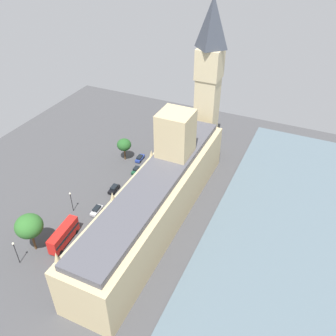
{
  "coord_description": "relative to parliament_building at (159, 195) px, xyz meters",
  "views": [
    {
      "loc": [
        -34.76,
        63.98,
        69.22
      ],
      "look_at": [
        1.0,
        -13.96,
        8.08
      ],
      "focal_mm": 38.29,
      "sensor_mm": 36.0,
      "label": 1
    }
  ],
  "objects": [
    {
      "name": "clock_tower",
      "position": [
        0.78,
        -38.28,
        18.59
      ],
      "size": [
        7.75,
        7.75,
        51.84
      ],
      "color": "#CCBA8E",
      "rests_on": "ground"
    },
    {
      "name": "plane_tree_kerbside",
      "position": [
        23.45,
        23.3,
        -0.3
      ],
      "size": [
        6.75,
        6.75,
        10.8
      ],
      "color": "brown",
      "rests_on": "ground"
    },
    {
      "name": "ground_plane",
      "position": [
        1.99,
        1.64,
        -8.2
      ],
      "size": [
        143.01,
        143.01,
        0.0
      ],
      "primitive_type": "plane",
      "color": "#424244"
    },
    {
      "name": "parliament_building",
      "position": [
        0.0,
        0.0,
        0.0
      ],
      "size": [
        13.84,
        68.17,
        27.51
      ],
      "color": "tan",
      "rests_on": "ground"
    },
    {
      "name": "street_lamp_by_river_gate",
      "position": [
        23.54,
        7.7,
        -3.62
      ],
      "size": [
        0.56,
        0.56,
        6.59
      ],
      "color": "black",
      "rests_on": "ground"
    },
    {
      "name": "river_thames",
      "position": [
        -33.98,
        1.64,
        -8.07
      ],
      "size": [
        41.05,
        128.71,
        0.25
      ],
      "primitive_type": "cube",
      "color": "slate",
      "rests_on": "ground"
    },
    {
      "name": "car_black_trailing",
      "position": [
        17.65,
        -4.76,
        -7.31
      ],
      "size": [
        2.12,
        4.57,
        1.74
      ],
      "rotation": [
        0.0,
        0.0,
        0.05
      ],
      "color": "black",
      "rests_on": "ground"
    },
    {
      "name": "plane_tree_opposite_hall",
      "position": [
        23.36,
        -21.29,
        -2.41
      ],
      "size": [
        4.8,
        4.8,
        7.87
      ],
      "color": "brown",
      "rests_on": "ground"
    },
    {
      "name": "car_blue_under_trees",
      "position": [
        18.43,
        -22.81,
        -7.31
      ],
      "size": [
        2.01,
        4.64,
        1.74
      ],
      "rotation": [
        0.0,
        0.0,
        3.2
      ],
      "color": "navy",
      "rests_on": "ground"
    },
    {
      "name": "street_lamp_slot_10",
      "position": [
        23.91,
        28.43,
        -3.39
      ],
      "size": [
        0.56,
        0.56,
        6.98
      ],
      "color": "black",
      "rests_on": "ground"
    },
    {
      "name": "car_dark_green_corner",
      "position": [
        16.22,
        -16.13,
        -7.31
      ],
      "size": [
        1.99,
        4.2,
        1.74
      ],
      "rotation": [
        0.0,
        0.0,
        0.06
      ],
      "color": "#19472D",
      "rests_on": "ground"
    },
    {
      "name": "car_silver_far_end",
      "position": [
        16.98,
        5.55,
        -7.31
      ],
      "size": [
        2.08,
        4.59,
        1.74
      ],
      "rotation": [
        0.0,
        0.0,
        0.05
      ],
      "color": "#B7B7BC",
      "rests_on": "ground"
    },
    {
      "name": "pedestrian_near_tower",
      "position": [
        8.46,
        -7.5,
        -7.52
      ],
      "size": [
        0.64,
        0.6,
        1.5
      ],
      "rotation": [
        0.0,
        0.0,
        4.06
      ],
      "color": "gray",
      "rests_on": "ground"
    },
    {
      "name": "pedestrian_leading",
      "position": [
        9.15,
        -10.62,
        -7.51
      ],
      "size": [
        0.57,
        0.46,
        1.54
      ],
      "rotation": [
        0.0,
        0.0,
        1.5
      ],
      "color": "black",
      "rests_on": "ground"
    },
    {
      "name": "double_decker_bus_midblock",
      "position": [
        18.11,
        18.41,
        -5.56
      ],
      "size": [
        3.4,
        10.67,
        4.75
      ],
      "rotation": [
        0.0,
        0.0,
        3.23
      ],
      "color": "red",
      "rests_on": "ground"
    }
  ]
}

